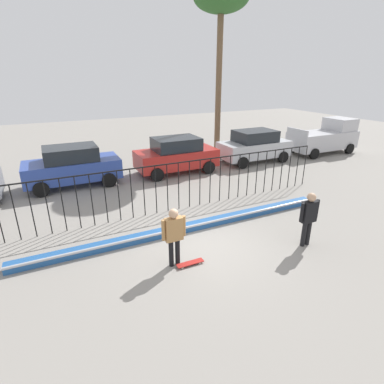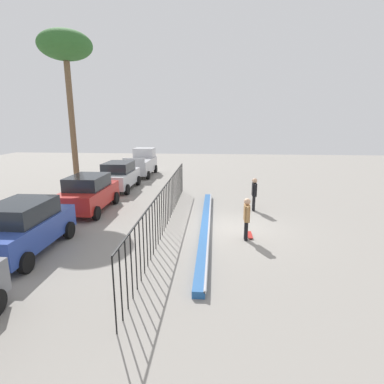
{
  "view_description": "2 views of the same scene",
  "coord_description": "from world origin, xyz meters",
  "views": [
    {
      "loc": [
        -3.88,
        -7.29,
        5.07
      ],
      "look_at": [
        0.43,
        1.66,
        1.17
      ],
      "focal_mm": 28.48,
      "sensor_mm": 36.0,
      "label": 1
    },
    {
      "loc": [
        -12.83,
        0.77,
        4.75
      ],
      "look_at": [
        0.58,
        1.79,
        1.53
      ],
      "focal_mm": 28.48,
      "sensor_mm": 36.0,
      "label": 2
    }
  ],
  "objects": [
    {
      "name": "perimeter_fence",
      "position": [
        0.0,
        2.93,
        1.17
      ],
      "size": [
        14.04,
        0.04,
        1.92
      ],
      "color": "black",
      "rests_on": "ground"
    },
    {
      "name": "skateboarder",
      "position": [
        -1.16,
        -0.52,
        1.04
      ],
      "size": [
        0.7,
        0.26,
        1.73
      ],
      "rotation": [
        0.0,
        0.0,
        -0.24
      ],
      "color": "black",
      "rests_on": "ground"
    },
    {
      "name": "camera_operator",
      "position": [
        2.94,
        -1.32,
        1.06
      ],
      "size": [
        0.71,
        0.27,
        1.76
      ],
      "rotation": [
        0.0,
        0.0,
        2.76
      ],
      "color": "black",
      "rests_on": "ground"
    },
    {
      "name": "bowl_coping_ledge",
      "position": [
        0.0,
        1.14,
        0.12
      ],
      "size": [
        11.0,
        0.4,
        0.27
      ],
      "color": "#235699",
      "rests_on": "ground"
    },
    {
      "name": "palm_tree_tall",
      "position": [
        6.16,
        9.78,
        8.76
      ],
      "size": [
        3.17,
        3.17,
        9.91
      ],
      "color": "brown",
      "rests_on": "ground"
    },
    {
      "name": "parked_car_blue",
      "position": [
        -2.97,
        7.63,
        0.97
      ],
      "size": [
        4.3,
        2.12,
        1.9
      ],
      "rotation": [
        0.0,
        0.0,
        -0.03
      ],
      "color": "#2D479E",
      "rests_on": "ground"
    },
    {
      "name": "skateboard",
      "position": [
        -0.77,
        -0.72,
        0.06
      ],
      "size": [
        0.8,
        0.2,
        0.07
      ],
      "rotation": [
        0.0,
        0.0,
        0.33
      ],
      "color": "#A51E19",
      "rests_on": "ground"
    },
    {
      "name": "parked_car_silver",
      "position": [
        7.34,
        7.34,
        0.97
      ],
      "size": [
        4.3,
        2.12,
        1.9
      ],
      "rotation": [
        0.0,
        0.0,
        -0.04
      ],
      "color": "#B7BABF",
      "rests_on": "ground"
    },
    {
      "name": "ground_plane",
      "position": [
        0.0,
        0.0,
        0.0
      ],
      "size": [
        60.0,
        60.0,
        0.0
      ],
      "primitive_type": "plane",
      "color": "gray"
    },
    {
      "name": "parked_car_red",
      "position": [
        2.26,
        7.38,
        0.97
      ],
      "size": [
        4.3,
        2.12,
        1.9
      ],
      "rotation": [
        0.0,
        0.0,
        -0.07
      ],
      "color": "#B2231E",
      "rests_on": "ground"
    },
    {
      "name": "pickup_truck",
      "position": [
        12.94,
        7.11,
        1.04
      ],
      "size": [
        4.7,
        2.12,
        2.24
      ],
      "rotation": [
        0.0,
        0.0,
        -0.01
      ],
      "color": "#B7B7BC",
      "rests_on": "ground"
    }
  ]
}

